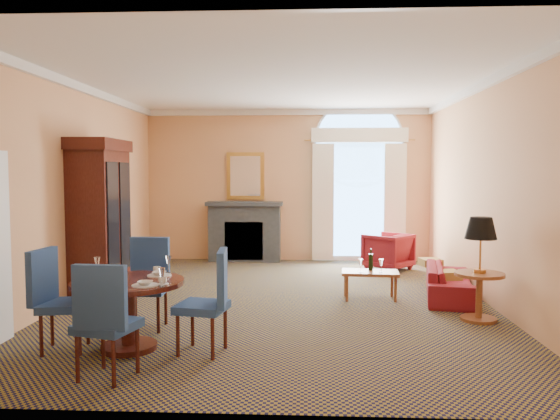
{
  "coord_description": "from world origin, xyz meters",
  "views": [
    {
      "loc": [
        0.42,
        -7.86,
        1.89
      ],
      "look_at": [
        0.0,
        0.5,
        1.3
      ],
      "focal_mm": 35.0,
      "sensor_mm": 36.0,
      "label": 1
    }
  ],
  "objects_px": {
    "armoire": "(99,221)",
    "coffee_table": "(370,273)",
    "side_table": "(480,255)",
    "armchair": "(388,251)",
    "sofa": "(450,282)",
    "dining_table": "(128,298)"
  },
  "relations": [
    {
      "from": "armoire",
      "to": "coffee_table",
      "type": "height_order",
      "value": "armoire"
    },
    {
      "from": "side_table",
      "to": "armchair",
      "type": "bearing_deg",
      "value": 99.89
    },
    {
      "from": "armchair",
      "to": "side_table",
      "type": "distance_m",
      "value": 3.67
    },
    {
      "from": "armchair",
      "to": "coffee_table",
      "type": "relative_size",
      "value": 0.91
    },
    {
      "from": "armoire",
      "to": "coffee_table",
      "type": "relative_size",
      "value": 2.74
    },
    {
      "from": "sofa",
      "to": "armoire",
      "type": "bearing_deg",
      "value": 102.57
    },
    {
      "from": "sofa",
      "to": "coffee_table",
      "type": "xyz_separation_m",
      "value": [
        -1.2,
        -0.11,
        0.15
      ]
    },
    {
      "from": "armchair",
      "to": "coffee_table",
      "type": "xyz_separation_m",
      "value": [
        -0.62,
        -2.48,
        0.04
      ]
    },
    {
      "from": "armoire",
      "to": "armchair",
      "type": "relative_size",
      "value": 3.03
    },
    {
      "from": "armoire",
      "to": "dining_table",
      "type": "xyz_separation_m",
      "value": [
        1.25,
        -2.45,
        -0.59
      ]
    },
    {
      "from": "dining_table",
      "to": "side_table",
      "type": "xyz_separation_m",
      "value": [
        4.07,
        1.33,
        0.28
      ]
    },
    {
      "from": "armoire",
      "to": "dining_table",
      "type": "bearing_deg",
      "value": -62.95
    },
    {
      "from": "dining_table",
      "to": "armoire",
      "type": "bearing_deg",
      "value": 117.05
    },
    {
      "from": "dining_table",
      "to": "sofa",
      "type": "xyz_separation_m",
      "value": [
        4.02,
        2.55,
        -0.31
      ]
    },
    {
      "from": "armoire",
      "to": "coffee_table",
      "type": "distance_m",
      "value": 4.14
    },
    {
      "from": "coffee_table",
      "to": "side_table",
      "type": "height_order",
      "value": "side_table"
    },
    {
      "from": "coffee_table",
      "to": "armoire",
      "type": "bearing_deg",
      "value": -175.45
    },
    {
      "from": "sofa",
      "to": "side_table",
      "type": "xyz_separation_m",
      "value": [
        0.05,
        -1.22,
        0.59
      ]
    },
    {
      "from": "coffee_table",
      "to": "side_table",
      "type": "distance_m",
      "value": 1.72
    },
    {
      "from": "armchair",
      "to": "side_table",
      "type": "bearing_deg",
      "value": 50.3
    },
    {
      "from": "sofa",
      "to": "dining_table",
      "type": "bearing_deg",
      "value": 133.81
    },
    {
      "from": "coffee_table",
      "to": "dining_table",
      "type": "bearing_deg",
      "value": -134.54
    }
  ]
}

